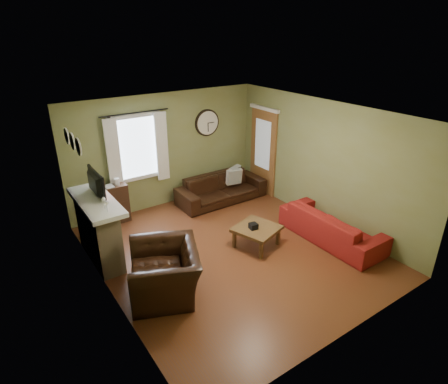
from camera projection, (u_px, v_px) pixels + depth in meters
floor at (232, 251)px, 7.11m from camera, size 4.60×5.20×0.00m
ceiling at (233, 114)px, 6.05m from camera, size 4.60×5.20×0.00m
wall_left at (103, 224)px, 5.39m from camera, size 0.00×5.20×2.60m
wall_right at (322, 163)px, 7.77m from camera, size 0.00×5.20×2.60m
wall_back at (166, 151)px, 8.54m from camera, size 4.60×0.00×2.60m
wall_front at (354, 257)px, 4.62m from camera, size 4.60×0.00×2.60m
fireplace at (99, 232)px, 6.67m from camera, size 0.40×1.40×1.10m
firebox at (111, 241)px, 6.87m from camera, size 0.04×0.60×0.55m
mantel at (96, 202)px, 6.44m from camera, size 0.58×1.60×0.08m
tv at (92, 187)px, 6.48m from camera, size 0.08×0.60×0.35m
tv_screen at (97, 183)px, 6.49m from camera, size 0.02×0.62×0.36m
medallion_left at (78, 147)px, 5.61m from camera, size 0.28×0.28×0.03m
medallion_mid at (72, 141)px, 5.88m from camera, size 0.28×0.28×0.03m
medallion_right at (67, 136)px, 6.14m from camera, size 0.28×0.28×0.03m
window_pane at (136, 148)px, 8.08m from camera, size 1.00×0.02×1.30m
curtain_rod at (135, 113)px, 7.69m from camera, size 0.03×0.03×1.50m
curtain_left at (114, 156)px, 7.74m from camera, size 0.28×0.04×1.55m
curtain_right at (162, 147)px, 8.31m from camera, size 0.28×0.04×1.55m
wall_clock at (207, 123)px, 8.86m from camera, size 0.64×0.06×0.64m
door at (263, 152)px, 9.25m from camera, size 0.05×0.90×2.10m
bookshelf at (111, 205)px, 7.96m from camera, size 0.71×0.30×0.85m
book at (104, 183)px, 7.68m from camera, size 0.18×0.25×0.02m
sofa_brown at (221, 188)px, 9.02m from camera, size 2.17×0.85×0.63m
pillow_left at (234, 175)px, 9.22m from camera, size 0.43×0.28×0.41m
pillow_right at (234, 177)px, 9.09m from camera, size 0.40×0.18×0.38m
sofa_red at (332, 226)px, 7.36m from camera, size 0.84×2.14×0.62m
armchair at (165, 272)px, 5.85m from camera, size 1.44×1.52×0.78m
coffee_table at (256, 237)px, 7.19m from camera, size 0.96×0.96×0.41m
tissue_box at (253, 229)px, 7.06m from camera, size 0.16×0.16×0.11m
wine_glass_a at (107, 206)px, 5.95m from camera, size 0.07×0.07×0.20m
wine_glass_b at (104, 203)px, 6.06m from camera, size 0.07×0.07×0.20m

